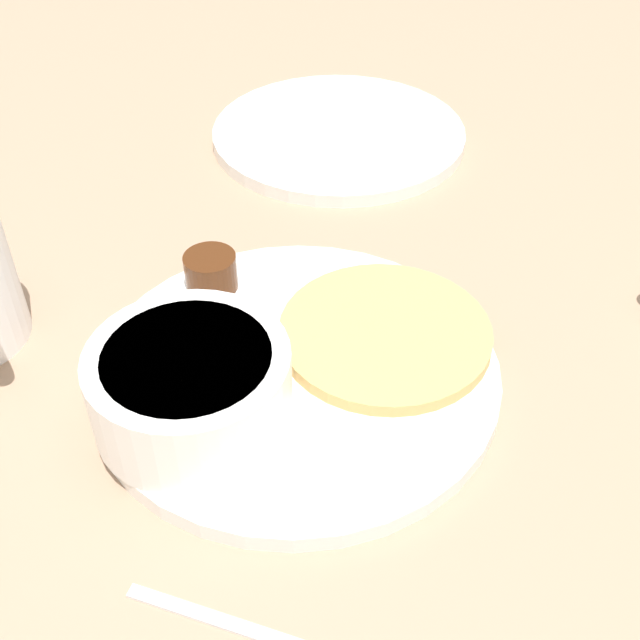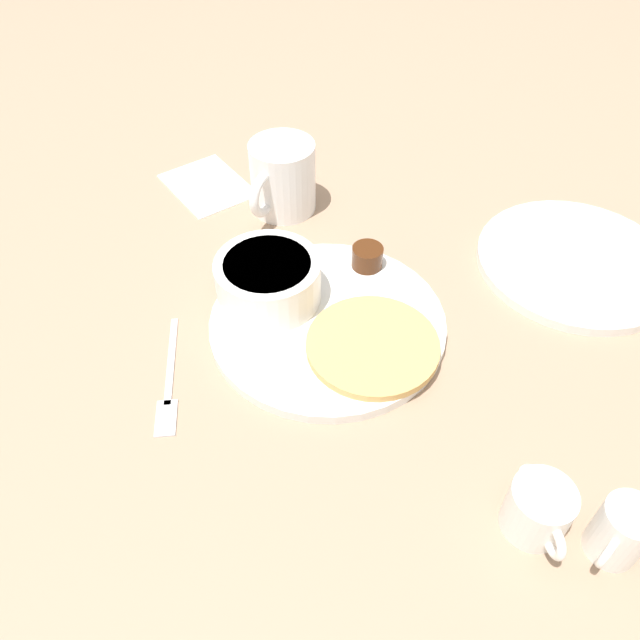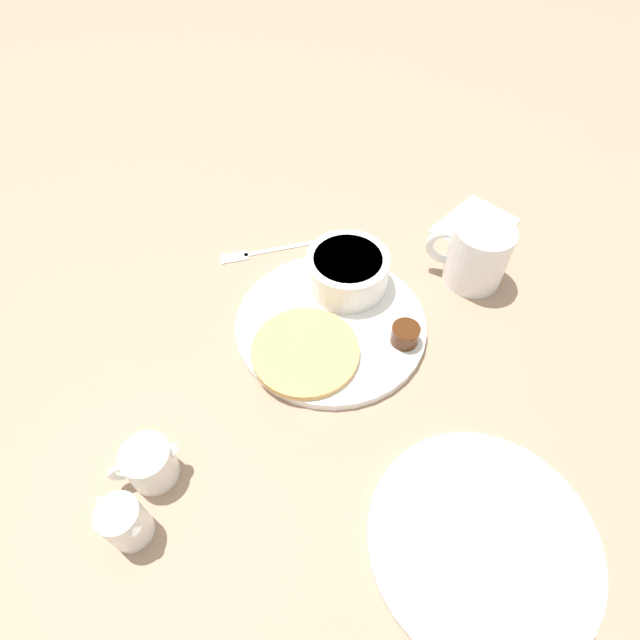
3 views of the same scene
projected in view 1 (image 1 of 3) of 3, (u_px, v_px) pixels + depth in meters
The scene contains 7 objects.
ground_plane at pixel (296, 378), 0.51m from camera, with size 4.00×4.00×0.00m, color #9E7F66.
plate at pixel (296, 371), 0.51m from camera, with size 0.26×0.26×0.01m.
pancake_stack at pixel (388, 337), 0.52m from camera, with size 0.14×0.14×0.01m.
bowl at pixel (190, 385), 0.45m from camera, with size 0.12×0.12×0.05m.
syrup_cup at pixel (211, 272), 0.56m from camera, with size 0.04×0.04×0.03m.
butter_ramekin at pixel (153, 398), 0.46m from camera, with size 0.05×0.05×0.04m.
far_plate at pixel (339, 134), 0.75m from camera, with size 0.23×0.23×0.01m.
Camera 1 is at (-0.13, -0.34, 0.36)m, focal length 45.00 mm.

